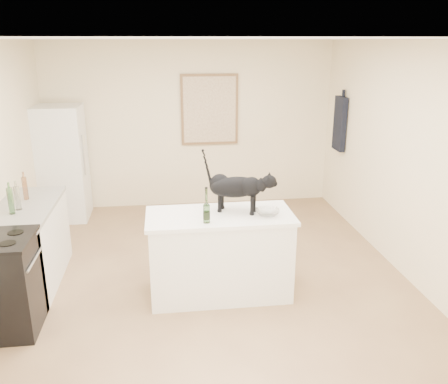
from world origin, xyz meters
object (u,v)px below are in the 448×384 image
Objects in this scene: stove at (3,286)px; fridge at (62,163)px; glass_bowl at (267,213)px; wine_bottle at (206,207)px; black_cat at (236,190)px.

stove is 2.98m from fridge.
glass_bowl is at bearing 6.90° from stove.
glass_bowl is (2.52, -2.64, 0.08)m from fridge.
black_cat is at bearing 38.74° from wine_bottle.
stove is at bearing -90.00° from fridge.
wine_bottle is 1.29× the size of glass_bowl.
black_cat reaches higher than wine_bottle.
fridge reaches higher than stove.
fridge is 6.97× the size of glass_bowl.
fridge reaches higher than black_cat.
stove is 2.86× the size of wine_bottle.
wine_bottle is at bearing -118.29° from black_cat.
wine_bottle is 0.65m from glass_bowl.
black_cat is 0.39m from glass_bowl.
glass_bowl reaches higher than stove.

